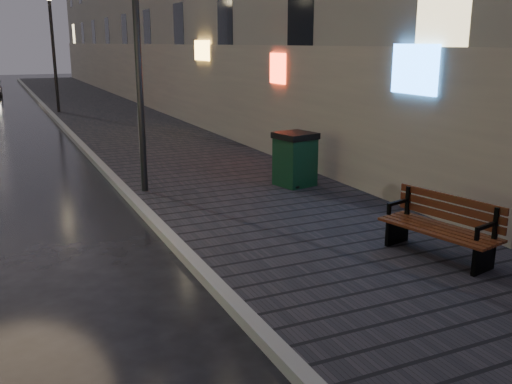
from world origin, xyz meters
TOP-DOWN VIEW (x-y plane):
  - ground at (0.00, 0.00)m, footprint 120.00×120.00m
  - sidewalk at (3.90, 21.00)m, footprint 4.60×58.00m
  - curb at (1.50, 21.00)m, footprint 0.20×58.00m
  - lamp_near at (1.85, 6.00)m, footprint 0.36×0.36m
  - lamp_far at (1.85, 22.00)m, footprint 0.36×0.36m
  - bench at (4.91, 0.25)m, footprint 1.01×1.91m
  - trash_bin at (5.04, 5.05)m, footprint 0.92×0.92m

SIDE VIEW (x-z plane):
  - ground at x=0.00m, z-range 0.00..0.00m
  - sidewalk at x=3.90m, z-range 0.00..0.15m
  - curb at x=1.50m, z-range 0.00..0.15m
  - bench at x=4.91m, z-range 0.15..1.08m
  - trash_bin at x=5.04m, z-range 0.16..1.36m
  - lamp_near at x=1.85m, z-range 0.85..6.13m
  - lamp_far at x=1.85m, z-range 0.85..6.13m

